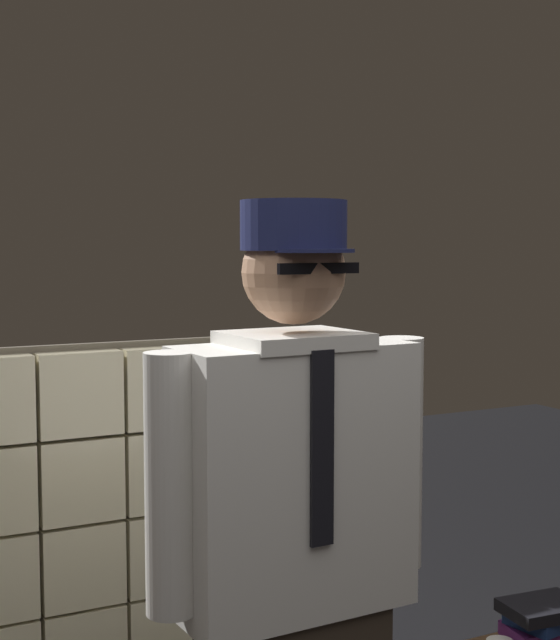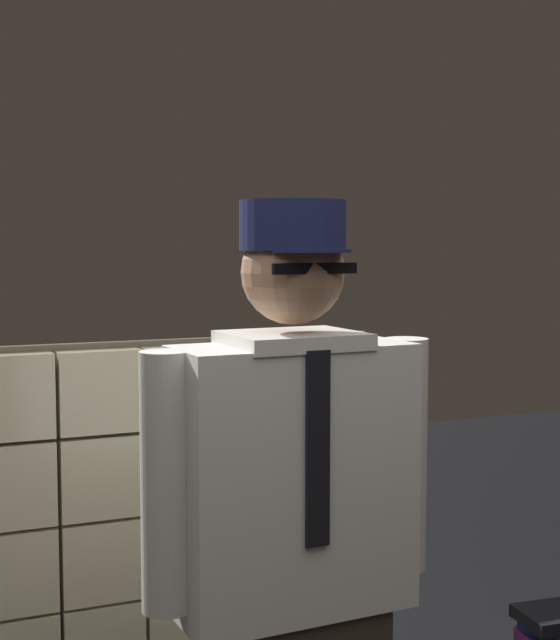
# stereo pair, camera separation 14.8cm
# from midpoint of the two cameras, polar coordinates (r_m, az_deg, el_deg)

# --- Properties ---
(glass_block_wall) EXTENTS (1.70, 0.10, 1.42)m
(glass_block_wall) POSITION_cam_midpoint_polar(r_m,az_deg,el_deg) (3.19, -10.99, -14.18)
(glass_block_wall) COLOR beige
(glass_block_wall) RESTS_ON ground
(standing_person) EXTENTS (0.73, 0.31, 1.82)m
(standing_person) POSITION_cam_midpoint_polar(r_m,az_deg,el_deg) (2.23, -1.14, -15.59)
(standing_person) COLOR #382D23
(standing_person) RESTS_ON ground
(book_stack) EXTENTS (0.25, 0.21, 0.19)m
(book_stack) POSITION_cam_midpoint_polar(r_m,az_deg,el_deg) (2.91, 14.44, -18.14)
(book_stack) COLOR #1E592D
(book_stack) RESTS_ON side_table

